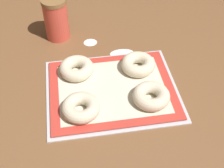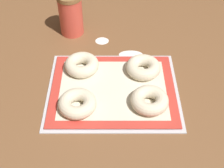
% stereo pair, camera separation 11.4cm
% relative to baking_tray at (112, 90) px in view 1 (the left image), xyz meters
% --- Properties ---
extents(ground_plane, '(2.80, 2.80, 0.00)m').
position_rel_baking_tray_xyz_m(ground_plane, '(-0.01, 0.01, -0.00)').
color(ground_plane, brown).
extents(baking_tray, '(0.45, 0.36, 0.01)m').
position_rel_baking_tray_xyz_m(baking_tray, '(0.00, 0.00, 0.00)').
color(baking_tray, silver).
rests_on(baking_tray, ground_plane).
extents(baking_mat, '(0.42, 0.34, 0.00)m').
position_rel_baking_tray_xyz_m(baking_mat, '(0.00, 0.00, 0.01)').
color(baking_mat, red).
rests_on(baking_mat, baking_tray).
extents(bagel_front_left, '(0.12, 0.12, 0.04)m').
position_rel_baking_tray_xyz_m(bagel_front_left, '(-0.11, -0.09, 0.03)').
color(bagel_front_left, beige).
rests_on(bagel_front_left, baking_mat).
extents(bagel_front_right, '(0.12, 0.12, 0.04)m').
position_rel_baking_tray_xyz_m(bagel_front_right, '(0.12, -0.07, 0.03)').
color(bagel_front_right, beige).
rests_on(bagel_front_right, baking_mat).
extents(bagel_back_left, '(0.12, 0.12, 0.04)m').
position_rel_baking_tray_xyz_m(bagel_back_left, '(-0.11, 0.10, 0.03)').
color(bagel_back_left, beige).
rests_on(bagel_back_left, baking_mat).
extents(bagel_back_right, '(0.12, 0.12, 0.04)m').
position_rel_baking_tray_xyz_m(bagel_back_right, '(0.11, 0.08, 0.03)').
color(bagel_back_right, beige).
rests_on(bagel_back_right, baking_mat).
extents(flour_canister, '(0.10, 0.10, 0.17)m').
position_rel_baking_tray_xyz_m(flour_canister, '(-0.17, 0.34, 0.08)').
color(flour_canister, '#DB4C3D').
rests_on(flour_canister, ground_plane).
extents(flour_patch_near, '(0.05, 0.05, 0.00)m').
position_rel_baking_tray_xyz_m(flour_patch_near, '(-0.04, 0.28, -0.00)').
color(flour_patch_near, white).
rests_on(flour_patch_near, ground_plane).
extents(flour_patch_far, '(0.09, 0.05, 0.00)m').
position_rel_baking_tray_xyz_m(flour_patch_far, '(0.07, 0.19, -0.00)').
color(flour_patch_far, white).
rests_on(flour_patch_far, ground_plane).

